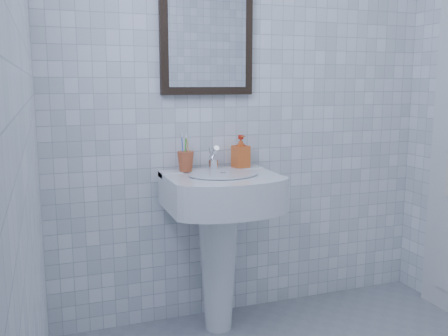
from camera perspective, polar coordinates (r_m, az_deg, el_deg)
name	(u,v)px	position (r m, az deg, el deg)	size (l,w,h in m)	color
wall_back	(248,92)	(2.77, 2.74, 8.62)	(2.20, 0.02, 2.50)	white
wall_left	(26,103)	(1.36, -21.65, 6.91)	(0.02, 2.40, 2.50)	white
washbasin	(220,225)	(2.59, -0.50, -6.56)	(0.56, 0.41, 0.86)	white
faucet	(213,160)	(2.61, -1.25, 0.95)	(0.05, 0.12, 0.13)	white
toothbrush_cup	(186,161)	(2.57, -4.40, 0.76)	(0.09, 0.09, 0.10)	#B84F2C
soap_dispenser	(241,151)	(2.67, 1.93, 1.92)	(0.08, 0.08, 0.17)	red
wall_mirror	(207,34)	(2.68, -1.96, 15.01)	(0.50, 0.04, 0.62)	black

